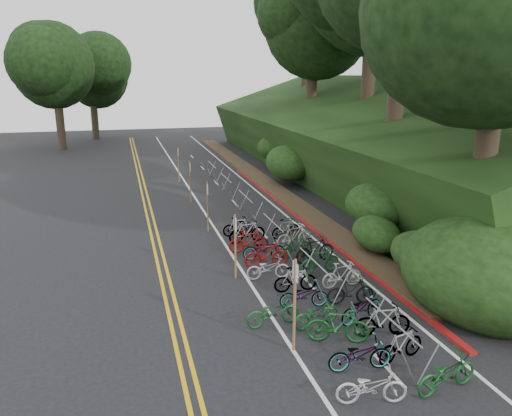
{
  "coord_description": "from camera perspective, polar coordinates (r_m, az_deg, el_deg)",
  "views": [
    {
      "loc": [
        -3.27,
        -12.16,
        7.5
      ],
      "look_at": [
        2.76,
        9.99,
        1.3
      ],
      "focal_mm": 35.0,
      "sensor_mm": 36.0,
      "label": 1
    }
  ],
  "objects": [
    {
      "name": "red_curb",
      "position": [
        26.83,
        4.94,
        -1.07
      ],
      "size": [
        0.25,
        28.0,
        0.1
      ],
      "primitive_type": "cube",
      "color": "maroon",
      "rests_on": "ground"
    },
    {
      "name": "signpost_near",
      "position": [
        13.84,
        4.44,
        -10.4
      ],
      "size": [
        0.08,
        0.4,
        2.72
      ],
      "color": "brown",
      "rests_on": "ground"
    },
    {
      "name": "ground",
      "position": [
        14.66,
        -0.15,
        -15.65
      ],
      "size": [
        120.0,
        120.0,
        0.0
      ],
      "primitive_type": "plane",
      "color": "black",
      "rests_on": "ground"
    },
    {
      "name": "bike_rack_front",
      "position": [
        14.32,
        15.18,
        -13.29
      ],
      "size": [
        1.11,
        2.89,
        1.11
      ],
      "color": "gray",
      "rests_on": "ground"
    },
    {
      "name": "bike_valet",
      "position": [
        18.07,
        6.14,
        -7.8
      ],
      "size": [
        3.11,
        14.88,
        1.09
      ],
      "color": "beige",
      "rests_on": "ground"
    },
    {
      "name": "embankment",
      "position": [
        35.51,
        12.22,
        6.79
      ],
      "size": [
        14.3,
        48.14,
        9.11
      ],
      "color": "black",
      "rests_on": "ground"
    },
    {
      "name": "road_markings",
      "position": [
        23.81,
        -5.02,
        -3.3
      ],
      "size": [
        7.47,
        80.0,
        0.01
      ],
      "color": "gold",
      "rests_on": "ground"
    },
    {
      "name": "signposts_rest",
      "position": [
        27.13,
        -6.65,
        2.08
      ],
      "size": [
        0.08,
        18.4,
        2.5
      ],
      "color": "brown",
      "rests_on": "ground"
    },
    {
      "name": "bike_front",
      "position": [
        15.59,
        1.96,
        -11.77
      ],
      "size": [
        0.77,
        1.77,
        0.9
      ],
      "primitive_type": "imported",
      "rotation": [
        0.0,
        0.0,
        1.67
      ],
      "color": "#144C1E",
      "rests_on": "ground"
    },
    {
      "name": "bike_racks_rest",
      "position": [
        26.77,
        -1.2,
        0.74
      ],
      "size": [
        1.14,
        23.0,
        1.17
      ],
      "color": "gray",
      "rests_on": "ground"
    }
  ]
}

